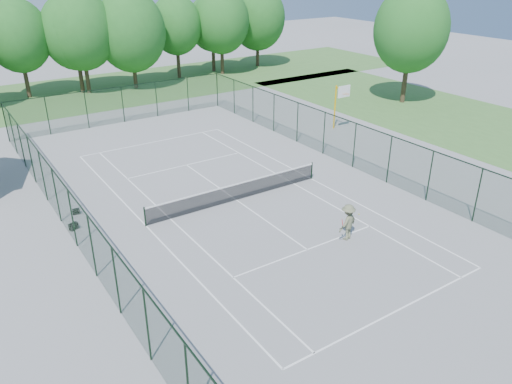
# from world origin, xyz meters

# --- Properties ---
(ground) EXTENTS (140.00, 140.00, 0.00)m
(ground) POSITION_xyz_m (0.00, 0.00, 0.00)
(ground) COLOR gray
(ground) RESTS_ON ground
(grass_far) EXTENTS (80.00, 16.00, 0.01)m
(grass_far) POSITION_xyz_m (0.00, 30.00, 0.01)
(grass_far) COLOR #4B7C38
(grass_far) RESTS_ON ground
(grass_side) EXTENTS (14.00, 40.00, 0.01)m
(grass_side) POSITION_xyz_m (24.00, 4.00, 0.01)
(grass_side) COLOR #4B7C38
(grass_side) RESTS_ON ground
(court_lines) EXTENTS (11.05, 23.85, 0.01)m
(court_lines) POSITION_xyz_m (0.00, 0.00, 0.00)
(court_lines) COLOR white
(court_lines) RESTS_ON ground
(tennis_net) EXTENTS (11.08, 0.08, 1.10)m
(tennis_net) POSITION_xyz_m (0.00, 0.00, 0.58)
(tennis_net) COLOR black
(tennis_net) RESTS_ON ground
(fence_enclosure) EXTENTS (18.05, 36.05, 3.02)m
(fence_enclosure) POSITION_xyz_m (0.00, 0.00, 1.56)
(fence_enclosure) COLOR #1D3E26
(fence_enclosure) RESTS_ON ground
(tree_line_far) EXTENTS (39.40, 6.40, 9.70)m
(tree_line_far) POSITION_xyz_m (0.00, 30.00, 5.99)
(tree_line_far) COLOR #403221
(tree_line_far) RESTS_ON ground
(basketball_goal) EXTENTS (1.20, 1.43, 3.65)m
(basketball_goal) POSITION_xyz_m (13.50, 6.43, 2.57)
(basketball_goal) COLOR #ECAF09
(basketball_goal) RESTS_ON ground
(tree_side) EXTENTS (6.71, 6.71, 10.63)m
(tree_side) POSITION_xyz_m (24.39, 9.38, 6.70)
(tree_side) COLOR #403221
(tree_side) RESTS_ON ground
(sports_bag_a) EXTENTS (0.50, 0.39, 0.35)m
(sports_bag_a) POSITION_xyz_m (-8.68, 1.72, 0.17)
(sports_bag_a) COLOR black
(sports_bag_a) RESTS_ON ground
(sports_bag_b) EXTENTS (0.41, 0.30, 0.29)m
(sports_bag_b) POSITION_xyz_m (-8.10, 3.36, 0.15)
(sports_bag_b) COLOR black
(sports_bag_b) RESTS_ON ground
(tennis_player) EXTENTS (2.05, 0.99, 1.86)m
(tennis_player) POSITION_xyz_m (2.25, -6.67, 0.93)
(tennis_player) COLOR #676C4D
(tennis_player) RESTS_ON ground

